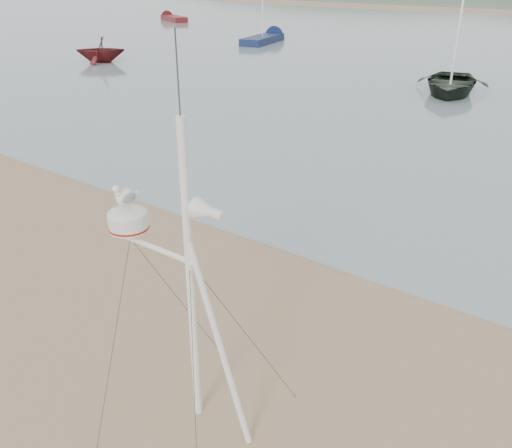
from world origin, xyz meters
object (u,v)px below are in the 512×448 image
Objects in this scene: boat_dark at (457,41)px; sailboat_blue_near at (271,37)px; dinghy_red_far at (169,18)px; boat_red at (99,38)px; mast_rig at (188,341)px.

sailboat_blue_near is at bearing 134.47° from boat_dark.
sailboat_blue_near is (-17.27, 10.58, -2.02)m from boat_dark.
boat_dark is 0.82× the size of dinghy_red_far.
boat_red is (-19.56, -3.73, -0.89)m from boat_dark.
dinghy_red_far is at bearing 139.06° from boat_dark.
mast_rig reaches higher than dinghy_red_far.
dinghy_red_far is (-15.81, 21.67, -1.15)m from boat_red.
sailboat_blue_near is at bearing 123.48° from mast_rig.
mast_rig is 29.12m from boat_red.
mast_rig is 21.55m from boat_dark.
boat_red is 26.85m from dinghy_red_far.
mast_rig is at bearing -45.02° from dinghy_red_far.
sailboat_blue_near reaches higher than boat_red.
boat_dark is 39.71m from dinghy_red_far.
mast_rig is 0.74× the size of sailboat_blue_near.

